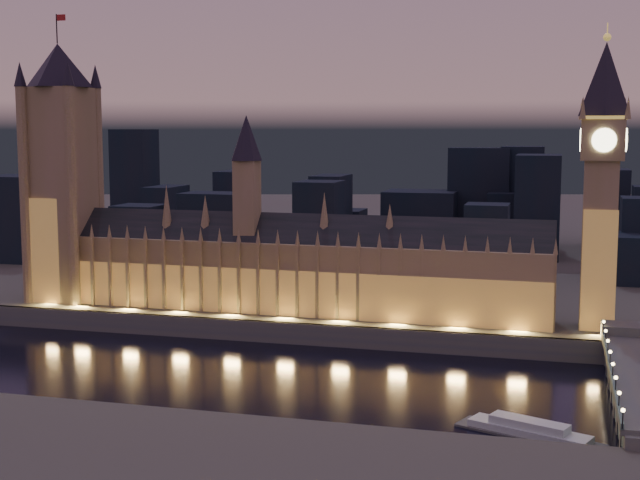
% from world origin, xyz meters
% --- Properties ---
extents(ground_plane, '(2000.00, 2000.00, 0.00)m').
position_xyz_m(ground_plane, '(0.00, 0.00, 0.00)').
color(ground_plane, black).
rests_on(ground_plane, ground).
extents(north_bank, '(2000.00, 960.00, 8.00)m').
position_xyz_m(north_bank, '(0.00, 520.00, 4.00)').
color(north_bank, '#4F4C3F').
rests_on(north_bank, ground).
extents(embankment_wall, '(2000.00, 2.50, 8.00)m').
position_xyz_m(embankment_wall, '(0.00, 41.00, 4.00)').
color(embankment_wall, '#445257').
rests_on(embankment_wall, ground).
extents(palace_of_westminster, '(202.00, 24.03, 78.00)m').
position_xyz_m(palace_of_westminster, '(-8.05, 61.75, 26.37)').
color(palace_of_westminster, olive).
rests_on(palace_of_westminster, north_bank).
extents(victoria_tower, '(31.68, 31.68, 119.72)m').
position_xyz_m(victoria_tower, '(-110.00, 61.92, 67.37)').
color(victoria_tower, olive).
rests_on(victoria_tower, north_bank).
extents(elizabeth_tower, '(18.00, 18.00, 109.55)m').
position_xyz_m(elizabeth_tower, '(108.00, 61.92, 69.09)').
color(elizabeth_tower, olive).
rests_on(elizabeth_tower, north_bank).
extents(river_boat, '(40.07, 23.24, 4.50)m').
position_xyz_m(river_boat, '(87.82, -40.49, 1.56)').
color(river_boat, '#445257').
rests_on(river_boat, ground).
extents(city_backdrop, '(479.87, 215.63, 72.42)m').
position_xyz_m(city_backdrop, '(30.21, 247.07, 30.62)').
color(city_backdrop, black).
rests_on(city_backdrop, north_bank).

